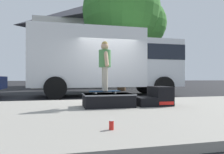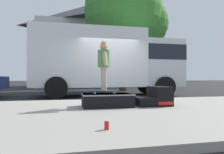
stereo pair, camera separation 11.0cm
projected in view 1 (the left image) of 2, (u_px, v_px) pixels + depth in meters
ground_plane at (115, 101)px, 7.72m from camera, size 140.00×140.00×0.00m
sidewalk_slab at (147, 111)px, 4.80m from camera, size 50.00×5.00×0.12m
skate_box at (108, 100)px, 5.18m from camera, size 1.23×0.77×0.32m
kicker_ramp at (155, 97)px, 5.47m from camera, size 0.90×0.71×0.49m
skateboard at (105, 91)px, 5.21m from camera, size 0.79×0.26×0.07m
skater_kid at (105, 62)px, 5.22m from camera, size 0.30×0.64×1.25m
soda_can at (111, 125)px, 2.85m from camera, size 0.07×0.07×0.13m
box_truck at (108, 60)px, 9.91m from camera, size 6.91×2.63×3.05m
street_tree_main at (126, 15)px, 13.95m from camera, size 5.70×5.18×7.81m
house_behind at (83, 45)px, 21.55m from camera, size 9.54×8.22×8.40m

